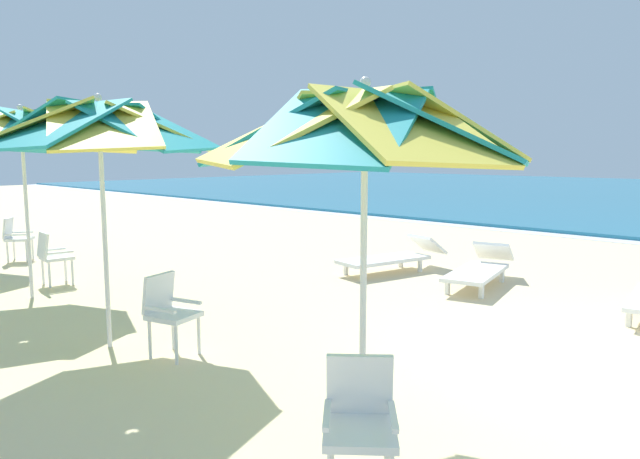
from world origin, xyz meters
The scene contains 10 objects.
ground_plane centered at (0.00, 0.00, 0.00)m, with size 80.00×80.00×0.00m, color beige.
beach_umbrella_0 centered at (-0.71, -2.62, 2.27)m, with size 2.43×2.43×2.65m.
plastic_chair_0 centered at (-0.19, -3.27, 0.50)m, with size 0.63×0.63×0.87m.
beach_umbrella_1 centered at (-3.98, -3.02, 2.37)m, with size 2.57×2.57×2.74m.
plastic_chair_1 centered at (-3.26, -2.71, 0.50)m, with size 0.57×0.55×0.87m.
beach_umbrella_2 centered at (-6.89, -2.78, 2.43)m, with size 2.62×2.62×2.81m.
plastic_chair_2 centered at (-7.53, -2.21, 0.50)m, with size 0.48×0.51×0.87m.
plastic_chair_4 centered at (-10.23, -1.85, 0.50)m, with size 0.62×0.63×0.87m.
sun_lounger_2 centered at (-2.54, 2.54, 0.28)m, with size 1.11×2.23×0.62m.
sun_lounger_3 centered at (-4.20, 2.43, 0.28)m, with size 1.07×2.23×0.62m.
Camera 1 is at (1.98, -5.88, 2.11)m, focal length 32.72 mm.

